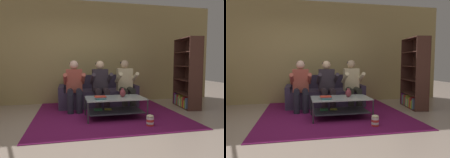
% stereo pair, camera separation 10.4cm
% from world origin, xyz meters
% --- Properties ---
extents(ground, '(16.80, 16.80, 0.00)m').
position_xyz_m(ground, '(0.00, 0.00, 0.00)').
color(ground, tan).
extents(back_partition, '(8.40, 0.12, 2.90)m').
position_xyz_m(back_partition, '(0.00, 2.46, 1.45)').
color(back_partition, tan).
rests_on(back_partition, ground).
extents(couch, '(2.03, 0.88, 0.81)m').
position_xyz_m(couch, '(0.51, 1.90, 0.28)').
color(couch, '#3D334D').
rests_on(couch, ground).
extents(person_seated_left, '(0.50, 0.58, 1.21)m').
position_xyz_m(person_seated_left, '(-0.12, 1.38, 0.66)').
color(person_seated_left, '#252531').
rests_on(person_seated_left, ground).
extents(person_seated_middle, '(0.50, 0.58, 1.20)m').
position_xyz_m(person_seated_middle, '(0.51, 1.38, 0.66)').
color(person_seated_middle, '#30242A').
rests_on(person_seated_middle, ground).
extents(person_seated_right, '(0.50, 0.58, 1.22)m').
position_xyz_m(person_seated_right, '(1.14, 1.39, 0.67)').
color(person_seated_right, '#2B2C25').
rests_on(person_seated_right, ground).
extents(coffee_table, '(1.22, 0.68, 0.43)m').
position_xyz_m(coffee_table, '(0.68, 0.61, 0.29)').
color(coffee_table, '#B7C3C2').
rests_on(coffee_table, ground).
extents(area_rug, '(3.15, 3.25, 0.01)m').
position_xyz_m(area_rug, '(0.60, 1.13, 0.01)').
color(area_rug, '#6C144D').
rests_on(area_rug, ground).
extents(vase, '(0.12, 0.12, 0.18)m').
position_xyz_m(vase, '(0.86, 0.63, 0.52)').
color(vase, brown).
rests_on(vase, coffee_table).
extents(book_stack, '(0.23, 0.20, 0.06)m').
position_xyz_m(book_stack, '(0.36, 0.48, 0.46)').
color(book_stack, teal).
rests_on(book_stack, coffee_table).
extents(bookshelf, '(0.45, 0.94, 1.78)m').
position_xyz_m(bookshelf, '(2.76, 1.21, 0.67)').
color(bookshelf, '#4C2B23').
rests_on(bookshelf, ground).
extents(popcorn_tub, '(0.14, 0.14, 0.21)m').
position_xyz_m(popcorn_tub, '(1.19, -0.07, 0.11)').
color(popcorn_tub, red).
rests_on(popcorn_tub, ground).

